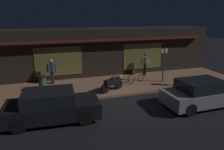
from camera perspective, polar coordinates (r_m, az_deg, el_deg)
The scene contains 11 objects.
ground_plane at distance 11.57m, azimuth 4.35°, elevation -7.58°, with size 60.00×60.00×0.00m, color black.
sidewalk_slab at distance 14.18m, azimuth -0.17°, elevation -2.72°, with size 18.00×4.00×0.15m, color #8C6047.
storefront_building at distance 16.93m, azimuth -3.66°, elevation 6.35°, with size 18.00×3.30×3.60m.
motorcycle at distance 12.75m, azimuth 0.11°, elevation -2.17°, with size 1.58×0.91×0.97m.
bicycle_parked at distance 14.45m, azimuth 6.51°, elevation -0.66°, with size 1.53×0.72×0.91m.
person_photographer at distance 14.58m, azimuth -15.89°, elevation 1.09°, with size 0.62×0.41×1.67m.
person_bystander at distance 16.31m, azimuth 8.88°, elevation 3.04°, with size 0.58×0.44×1.67m.
sign_post at distance 14.73m, azimuth 13.76°, elevation 3.32°, with size 0.44×0.09×2.40m.
trash_bin at distance 13.41m, azimuth -18.18°, elevation -2.20°, with size 0.48×0.48×0.93m.
parked_car_near at distance 9.86m, azimuth -15.94°, elevation -8.03°, with size 4.19×1.99×1.42m.
parked_car_far at distance 11.90m, azimuth 23.01°, elevation -4.54°, with size 4.14×1.85×1.42m.
Camera 1 is at (-4.05, -9.82, 4.59)m, focal length 33.97 mm.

